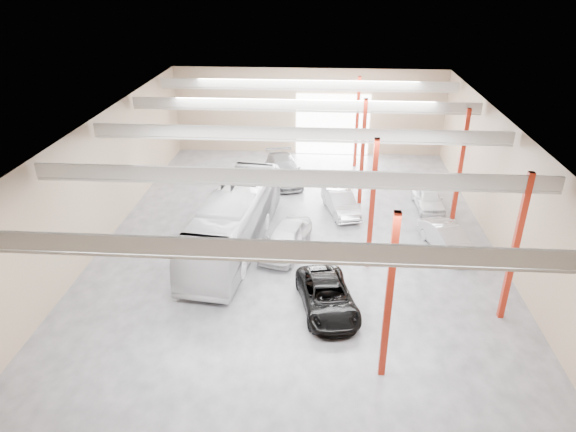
# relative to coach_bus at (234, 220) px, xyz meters

# --- Properties ---
(depot_shell) EXTENTS (22.12, 32.12, 7.06)m
(depot_shell) POSITION_rel_coach_bus_xyz_m (3.63, 0.95, 3.33)
(depot_shell) COLOR #444449
(depot_shell) RESTS_ON ground
(coach_bus) EXTENTS (4.11, 12.05, 3.29)m
(coach_bus) POSITION_rel_coach_bus_xyz_m (0.00, 0.00, 0.00)
(coach_bus) COLOR silver
(coach_bus) RESTS_ON ground
(black_sedan) EXTENTS (3.31, 5.35, 1.38)m
(black_sedan) POSITION_rel_coach_bus_xyz_m (5.17, -5.54, -0.95)
(black_sedan) COLOR black
(black_sedan) RESTS_ON ground
(car_row_a) EXTENTS (3.08, 5.09, 1.62)m
(car_row_a) POSITION_rel_coach_bus_xyz_m (2.90, -0.34, -0.84)
(car_row_a) COLOR silver
(car_row_a) RESTS_ON ground
(car_row_b) EXTENTS (2.60, 4.57, 1.42)m
(car_row_b) POSITION_rel_coach_bus_xyz_m (6.00, 4.86, -0.93)
(car_row_b) COLOR #B6B5BB
(car_row_b) RESTS_ON ground
(car_row_c) EXTENTS (3.54, 6.10, 1.66)m
(car_row_c) POSITION_rel_coach_bus_xyz_m (1.95, 10.06, -0.81)
(car_row_c) COLOR slate
(car_row_c) RESTS_ON ground
(car_right_near) EXTENTS (2.81, 4.51, 1.40)m
(car_right_near) POSITION_rel_coach_bus_xyz_m (11.80, 0.51, -0.94)
(car_right_near) COLOR #A3A3A7
(car_right_near) RESTS_ON ground
(car_right_far) EXTENTS (1.83, 4.07, 1.36)m
(car_right_far) POSITION_rel_coach_bus_xyz_m (11.69, 5.99, -0.97)
(car_right_far) COLOR silver
(car_right_far) RESTS_ON ground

